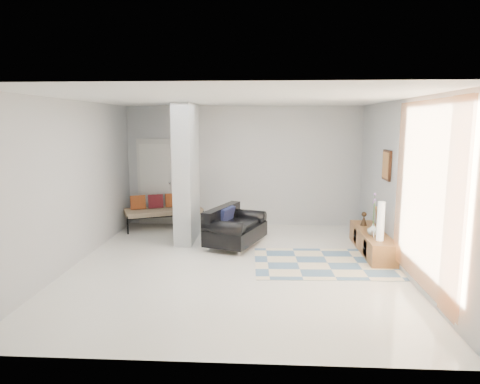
{
  "coord_description": "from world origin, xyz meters",
  "views": [
    {
      "loc": [
        0.48,
        -7.0,
        2.43
      ],
      "look_at": [
        0.05,
        0.6,
        1.18
      ],
      "focal_mm": 32.0,
      "sensor_mm": 36.0,
      "label": 1
    }
  ],
  "objects": [
    {
      "name": "floor",
      "position": [
        0.0,
        0.0,
        0.0
      ],
      "size": [
        6.0,
        6.0,
        0.0
      ],
      "primitive_type": "plane",
      "color": "silver",
      "rests_on": "ground"
    },
    {
      "name": "ceiling",
      "position": [
        0.0,
        0.0,
        2.8
      ],
      "size": [
        6.0,
        6.0,
        0.0
      ],
      "primitive_type": "plane",
      "rotation": [
        3.14,
        0.0,
        0.0
      ],
      "color": "white",
      "rests_on": "wall_back"
    },
    {
      "name": "wall_back",
      "position": [
        0.0,
        3.0,
        1.4
      ],
      "size": [
        6.0,
        0.0,
        6.0
      ],
      "primitive_type": "plane",
      "rotation": [
        1.57,
        0.0,
        0.0
      ],
      "color": "#ACAEB0",
      "rests_on": "ground"
    },
    {
      "name": "wall_front",
      "position": [
        0.0,
        -3.0,
        1.4
      ],
      "size": [
        6.0,
        0.0,
        6.0
      ],
      "primitive_type": "plane",
      "rotation": [
        -1.57,
        0.0,
        0.0
      ],
      "color": "#ACAEB0",
      "rests_on": "ground"
    },
    {
      "name": "wall_left",
      "position": [
        -2.75,
        0.0,
        1.4
      ],
      "size": [
        0.0,
        6.0,
        6.0
      ],
      "primitive_type": "plane",
      "rotation": [
        1.57,
        0.0,
        1.57
      ],
      "color": "#ACAEB0",
      "rests_on": "ground"
    },
    {
      "name": "wall_right",
      "position": [
        2.75,
        0.0,
        1.4
      ],
      "size": [
        0.0,
        6.0,
        6.0
      ],
      "primitive_type": "plane",
      "rotation": [
        1.57,
        0.0,
        -1.57
      ],
      "color": "#ACAEB0",
      "rests_on": "ground"
    },
    {
      "name": "partition_column",
      "position": [
        -1.1,
        1.6,
        1.4
      ],
      "size": [
        0.35,
        1.2,
        2.8
      ],
      "primitive_type": "cube",
      "color": "#A3A8AA",
      "rests_on": "floor"
    },
    {
      "name": "hallway_door",
      "position": [
        -2.1,
        2.96,
        1.02
      ],
      "size": [
        0.85,
        0.06,
        2.04
      ],
      "primitive_type": "cube",
      "color": "beige",
      "rests_on": "floor"
    },
    {
      "name": "curtain",
      "position": [
        2.67,
        -1.15,
        1.45
      ],
      "size": [
        0.0,
        2.55,
        2.55
      ],
      "primitive_type": "plane",
      "rotation": [
        1.57,
        0.0,
        1.57
      ],
      "color": "orange",
      "rests_on": "wall_right"
    },
    {
      "name": "wall_art",
      "position": [
        2.72,
        0.9,
        1.65
      ],
      "size": [
        0.04,
        0.45,
        0.55
      ],
      "primitive_type": "cube",
      "color": "#391D0F",
      "rests_on": "wall_right"
    },
    {
      "name": "media_console",
      "position": [
        2.52,
        0.9,
        0.2
      ],
      "size": [
        0.45,
        1.92,
        0.8
      ],
      "color": "brown",
      "rests_on": "floor"
    },
    {
      "name": "loveseat",
      "position": [
        -0.12,
        1.22,
        0.36
      ],
      "size": [
        1.25,
        1.59,
        0.76
      ],
      "rotation": [
        0.0,
        0.0,
        -0.36
      ],
      "color": "silver",
      "rests_on": "floor"
    },
    {
      "name": "daybed",
      "position": [
        -1.88,
        2.61,
        0.42
      ],
      "size": [
        1.89,
        1.38,
        0.77
      ],
      "rotation": [
        0.0,
        0.0,
        0.42
      ],
      "color": "black",
      "rests_on": "floor"
    },
    {
      "name": "area_rug",
      "position": [
        1.6,
        0.2,
        0.01
      ],
      "size": [
        2.57,
        1.76,
        0.01
      ],
      "primitive_type": "cube",
      "rotation": [
        0.0,
        0.0,
        0.03
      ],
      "color": "beige",
      "rests_on": "floor"
    },
    {
      "name": "cylinder_lamp",
      "position": [
        2.5,
        0.3,
        0.74
      ],
      "size": [
        0.12,
        0.12,
        0.68
      ],
      "primitive_type": "cylinder",
      "color": "white",
      "rests_on": "media_console"
    },
    {
      "name": "bronze_figurine",
      "position": [
        2.47,
        1.39,
        0.53
      ],
      "size": [
        0.15,
        0.15,
        0.27
      ],
      "primitive_type": null,
      "rotation": [
        0.0,
        0.0,
        -0.16
      ],
      "color": "#302215",
      "rests_on": "media_console"
    },
    {
      "name": "vase",
      "position": [
        2.47,
        0.66,
        0.5
      ],
      "size": [
        0.22,
        0.22,
        0.21
      ],
      "primitive_type": "imported",
      "rotation": [
        0.0,
        0.0,
        -0.11
      ],
      "color": "white",
      "rests_on": "media_console"
    }
  ]
}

